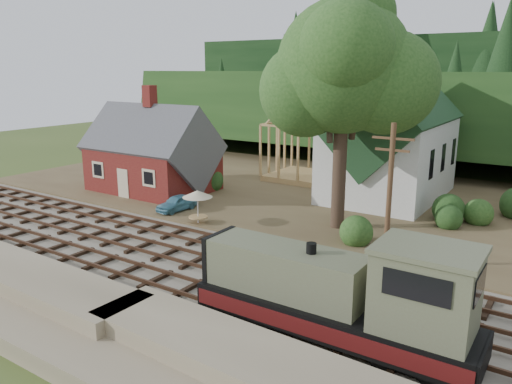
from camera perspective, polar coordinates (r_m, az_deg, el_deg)
The scene contains 16 objects.
ground at distance 27.09m, azimuth -3.66°, elevation -9.29°, with size 140.00×140.00×0.00m, color #384C1E.
embankment at distance 21.68m, azimuth -17.89°, elevation -16.30°, with size 64.00×5.00×1.60m, color #7F7259.
railroad_bed at distance 27.06m, azimuth -3.66°, elevation -9.13°, with size 64.00×11.00×0.16m, color #726B5B.
village_flat at distance 42.04m, azimuth 11.26°, elevation -0.83°, with size 64.00×26.00×0.30m, color brown.
hillside at distance 64.50m, azimuth 19.45°, elevation 3.62°, with size 70.00×28.00×8.00m, color #1E3F19.
ridge at distance 79.96m, azimuth 22.32°, elevation 5.23°, with size 80.00×20.00×12.00m, color black.
depot at distance 44.40m, azimuth -11.72°, elevation 3.98°, with size 10.80×7.41×9.00m.
church at distance 41.95m, azimuth 15.00°, elevation 5.95°, with size 8.40×15.17×13.00m.
timber_frame at distance 47.40m, azimuth 6.57°, elevation 4.86°, with size 8.20×6.20×6.99m.
lattice_tower at distance 52.25m, azimuth 9.85°, elevation 13.04°, with size 3.20×3.20×12.12m.
big_tree at distance 32.56m, azimuth 10.27°, elevation 12.92°, with size 10.90×8.40×14.70m.
telegraph_pole_near at distance 27.05m, azimuth 14.99°, elevation -0.29°, with size 2.20×0.28×8.00m.
locomotive at distance 20.17m, azimuth 9.76°, elevation -11.65°, with size 11.31×2.83×4.54m.
car_blue at distance 37.82m, azimuth -9.01°, elevation -1.23°, with size 1.38×3.43×1.17m, color teal.
car_green at distance 45.12m, azimuth -12.74°, elevation 1.12°, with size 1.32×3.79×1.25m, color #7AA874.
patio_set at distance 34.26m, azimuth -6.70°, elevation -0.38°, with size 2.06×2.06×2.30m.
Camera 1 is at (15.11, -19.79, 10.67)m, focal length 35.00 mm.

